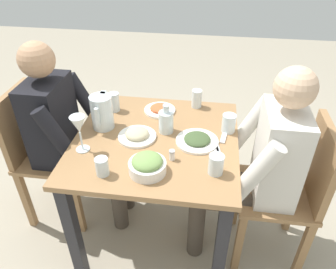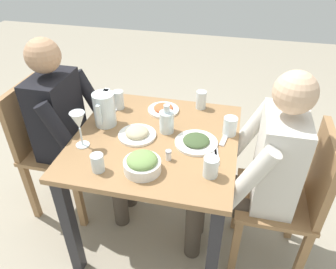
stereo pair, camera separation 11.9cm
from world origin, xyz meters
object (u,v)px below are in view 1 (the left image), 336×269
at_px(chair_near, 41,149).
at_px(plate_beans, 137,135).
at_px(plate_rice_curry, 160,109).
at_px(salad_bowl, 147,165).
at_px(salt_shaker, 172,155).
at_px(water_glass_far_right, 114,102).
at_px(water_pitcher, 102,112).
at_px(water_glass_far_left, 102,167).
at_px(water_glass_near_left, 197,99).
at_px(water_glass_by_pitcher, 229,123).
at_px(diner_near, 69,132).
at_px(plate_dolmas, 197,140).
at_px(diner_far, 257,163).
at_px(dining_table, 156,157).
at_px(wine_glass, 79,126).
at_px(oil_carafe, 166,123).
at_px(water_glass_center, 216,164).
at_px(chair_far, 292,188).

xyz_separation_m(chair_near, plate_beans, (0.10, 0.64, 0.24)).
bearing_deg(plate_rice_curry, salad_bowl, 3.37).
bearing_deg(salt_shaker, water_glass_far_right, -135.88).
relative_size(water_pitcher, water_glass_far_left, 2.14).
bearing_deg(water_pitcher, water_glass_near_left, 121.05).
relative_size(chair_near, water_glass_by_pitcher, 8.88).
xyz_separation_m(diner_near, plate_dolmas, (0.10, 0.75, 0.09)).
height_order(diner_far, salt_shaker, diner_far).
bearing_deg(water_glass_near_left, salad_bowl, -15.98).
xyz_separation_m(dining_table, water_glass_far_right, (-0.25, -0.29, 0.19)).
xyz_separation_m(water_glass_by_pitcher, wine_glass, (0.27, -0.73, 0.09)).
bearing_deg(oil_carafe, water_glass_near_left, 153.67).
bearing_deg(dining_table, salt_shaker, 33.28).
xyz_separation_m(diner_near, water_glass_far_left, (0.40, 0.34, 0.12)).
bearing_deg(water_glass_center, oil_carafe, -137.72).
relative_size(diner_near, salad_bowl, 6.84).
xyz_separation_m(plate_rice_curry, water_glass_near_left, (-0.09, 0.21, 0.04)).
height_order(plate_rice_curry, oil_carafe, oil_carafe).
xyz_separation_m(diner_near, plate_beans, (0.10, 0.43, 0.09)).
height_order(salad_bowl, water_glass_near_left, water_glass_near_left).
xyz_separation_m(chair_far, wine_glass, (0.10, -1.09, 0.36)).
bearing_deg(oil_carafe, plate_beans, -60.70).
bearing_deg(plate_beans, salt_shaker, 53.25).
bearing_deg(water_glass_near_left, plate_beans, -37.70).
bearing_deg(water_pitcher, diner_near, -95.85).
relative_size(plate_dolmas, water_glass_far_left, 2.51).
xyz_separation_m(salad_bowl, water_glass_far_right, (-0.52, -0.30, 0.01)).
bearing_deg(salt_shaker, wine_glass, -91.67).
distance_m(dining_table, chair_far, 0.75).
bearing_deg(wine_glass, plate_rice_curry, 142.86).
height_order(wine_glass, oil_carafe, wine_glass).
distance_m(chair_far, wine_glass, 1.15).
relative_size(water_glass_far_right, wine_glass, 0.58).
height_order(salad_bowl, wine_glass, wine_glass).
bearing_deg(diner_far, water_pitcher, -97.77).
xyz_separation_m(salad_bowl, water_glass_by_pitcher, (-0.39, 0.37, 0.01)).
height_order(wine_glass, salt_shaker, wine_glass).
xyz_separation_m(chair_near, water_glass_by_pitcher, (-0.03, 1.12, 0.27)).
xyz_separation_m(dining_table, salad_bowl, (0.27, 0.01, 0.17)).
height_order(diner_near, plate_dolmas, diner_near).
distance_m(salad_bowl, oil_carafe, 0.34).
xyz_separation_m(plate_rice_curry, water_glass_far_right, (0.03, -0.27, 0.04)).
relative_size(chair_near, water_glass_far_left, 10.15).
bearing_deg(water_glass_near_left, salt_shaker, -8.77).
height_order(salad_bowl, oil_carafe, oil_carafe).
distance_m(water_glass_far_right, wine_glass, 0.41).
distance_m(water_glass_by_pitcher, water_glass_center, 0.36).
height_order(water_pitcher, plate_beans, water_pitcher).
relative_size(diner_far, plate_dolmas, 5.37).
bearing_deg(dining_table, water_pitcher, -102.22).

